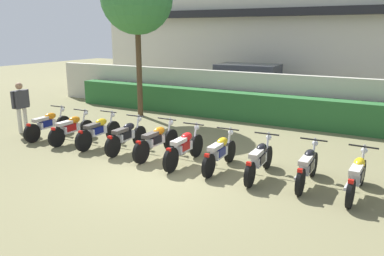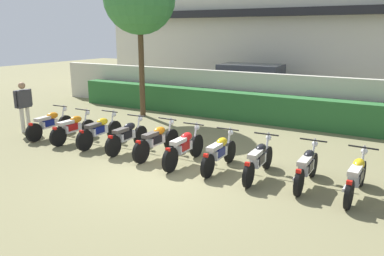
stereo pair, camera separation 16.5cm
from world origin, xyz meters
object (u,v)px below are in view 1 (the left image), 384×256
(parked_car, at_px, (251,86))
(motorcycle_in_row_9, at_px, (357,175))
(motorcycle_in_row_2, at_px, (99,131))
(motorcycle_in_row_3, at_px, (126,136))
(motorcycle_in_row_1, at_px, (71,128))
(motorcycle_in_row_7, at_px, (259,159))
(motorcycle_in_row_0, at_px, (48,124))
(motorcycle_in_row_5, at_px, (184,147))
(motorcycle_in_row_6, at_px, (220,152))
(inspector_person, at_px, (21,103))
(motorcycle_in_row_4, at_px, (156,140))
(motorcycle_in_row_8, at_px, (307,166))

(parked_car, distance_m, motorcycle_in_row_9, 9.79)
(motorcycle_in_row_2, bearing_deg, motorcycle_in_row_3, -92.53)
(motorcycle_in_row_1, height_order, motorcycle_in_row_9, motorcycle_in_row_1)
(motorcycle_in_row_1, relative_size, motorcycle_in_row_7, 0.93)
(motorcycle_in_row_2, distance_m, motorcycle_in_row_9, 7.11)
(motorcycle_in_row_0, height_order, motorcycle_in_row_5, motorcycle_in_row_5)
(motorcycle_in_row_6, distance_m, motorcycle_in_row_9, 3.12)
(motorcycle_in_row_9, bearing_deg, motorcycle_in_row_3, 91.74)
(motorcycle_in_row_3, bearing_deg, motorcycle_in_row_9, -92.59)
(motorcycle_in_row_7, distance_m, inspector_person, 8.32)
(motorcycle_in_row_7, bearing_deg, motorcycle_in_row_1, 88.25)
(motorcycle_in_row_6, height_order, motorcycle_in_row_7, motorcycle_in_row_6)
(motorcycle_in_row_6, bearing_deg, motorcycle_in_row_9, -91.19)
(motorcycle_in_row_4, xyz_separation_m, inspector_person, (-5.36, -0.08, 0.55))
(motorcycle_in_row_5, bearing_deg, motorcycle_in_row_2, 85.41)
(motorcycle_in_row_4, bearing_deg, motorcycle_in_row_8, -88.54)
(inspector_person, bearing_deg, motorcycle_in_row_3, 0.90)
(motorcycle_in_row_4, distance_m, motorcycle_in_row_5, 0.98)
(motorcycle_in_row_2, bearing_deg, motorcycle_in_row_4, -91.74)
(motorcycle_in_row_1, xyz_separation_m, motorcycle_in_row_4, (3.05, 0.12, 0.01))
(motorcycle_in_row_5, height_order, motorcycle_in_row_7, motorcycle_in_row_5)
(motorcycle_in_row_8, bearing_deg, motorcycle_in_row_0, 90.16)
(motorcycle_in_row_6, relative_size, motorcycle_in_row_9, 0.96)
(motorcycle_in_row_4, xyz_separation_m, motorcycle_in_row_8, (4.02, -0.01, -0.01))
(motorcycle_in_row_0, distance_m, motorcycle_in_row_4, 4.11)
(parked_car, height_order, motorcycle_in_row_6, parked_car)
(motorcycle_in_row_2, relative_size, motorcycle_in_row_8, 1.04)
(parked_car, height_order, motorcycle_in_row_3, parked_car)
(motorcycle_in_row_5, xyz_separation_m, motorcycle_in_row_8, (3.06, 0.14, -0.01))
(motorcycle_in_row_2, height_order, motorcycle_in_row_5, motorcycle_in_row_5)
(motorcycle_in_row_1, xyz_separation_m, motorcycle_in_row_9, (8.09, 0.04, -0.00))
(parked_car, bearing_deg, motorcycle_in_row_3, -97.06)
(parked_car, xyz_separation_m, motorcycle_in_row_5, (1.37, -8.19, -0.48))
(motorcycle_in_row_1, relative_size, motorcycle_in_row_5, 0.90)
(motorcycle_in_row_2, bearing_deg, motorcycle_in_row_6, -92.70)
(motorcycle_in_row_5, distance_m, motorcycle_in_row_8, 3.06)
(motorcycle_in_row_0, relative_size, inspector_person, 1.11)
(motorcycle_in_row_9, bearing_deg, motorcycle_in_row_8, 88.42)
(parked_car, height_order, motorcycle_in_row_0, parked_car)
(motorcycle_in_row_7, height_order, inspector_person, inspector_person)
(motorcycle_in_row_8, bearing_deg, motorcycle_in_row_2, 89.28)
(motorcycle_in_row_1, bearing_deg, motorcycle_in_row_7, -89.54)
(motorcycle_in_row_0, bearing_deg, motorcycle_in_row_3, -91.08)
(motorcycle_in_row_6, bearing_deg, motorcycle_in_row_1, 89.70)
(motorcycle_in_row_0, xyz_separation_m, motorcycle_in_row_4, (4.11, 0.12, 0.01))
(motorcycle_in_row_6, distance_m, motorcycle_in_row_7, 1.02)
(motorcycle_in_row_6, bearing_deg, motorcycle_in_row_4, 87.04)
(motorcycle_in_row_7, xyz_separation_m, motorcycle_in_row_9, (2.10, -0.01, 0.00))
(motorcycle_in_row_3, bearing_deg, motorcycle_in_row_8, -91.92)
(motorcycle_in_row_7, bearing_deg, motorcycle_in_row_0, 88.15)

